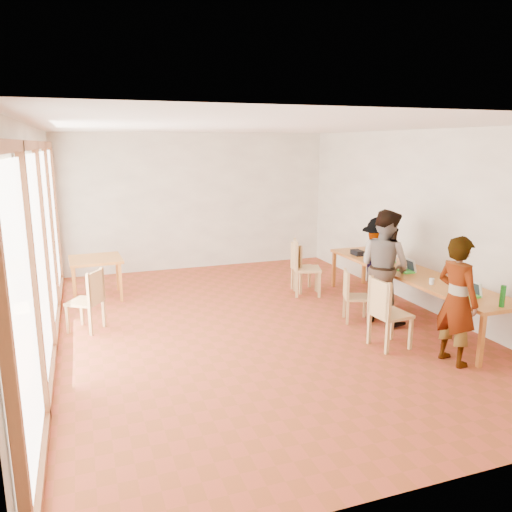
# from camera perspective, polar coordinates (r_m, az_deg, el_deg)

# --- Properties ---
(ground) EXTENTS (8.00, 8.00, 0.00)m
(ground) POSITION_cam_1_polar(r_m,az_deg,el_deg) (7.85, 0.07, -7.92)
(ground) COLOR #A64128
(ground) RESTS_ON ground
(wall_back) EXTENTS (6.00, 0.10, 3.00)m
(wall_back) POSITION_cam_1_polar(r_m,az_deg,el_deg) (11.27, -6.77, 6.18)
(wall_back) COLOR white
(wall_back) RESTS_ON ground
(wall_front) EXTENTS (6.00, 0.10, 3.00)m
(wall_front) POSITION_cam_1_polar(r_m,az_deg,el_deg) (4.02, 19.58, -6.42)
(wall_front) COLOR white
(wall_front) RESTS_ON ground
(wall_right) EXTENTS (0.10, 8.00, 3.00)m
(wall_right) POSITION_cam_1_polar(r_m,az_deg,el_deg) (8.90, 18.64, 3.87)
(wall_right) COLOR white
(wall_right) RESTS_ON ground
(window_wall) EXTENTS (0.10, 8.00, 3.00)m
(window_wall) POSITION_cam_1_polar(r_m,az_deg,el_deg) (7.06, -23.23, 1.34)
(window_wall) COLOR white
(window_wall) RESTS_ON ground
(ceiling) EXTENTS (6.00, 8.00, 0.04)m
(ceiling) POSITION_cam_1_polar(r_m,az_deg,el_deg) (7.35, 0.08, 14.69)
(ceiling) COLOR white
(ceiling) RESTS_ON wall_back
(communal_table) EXTENTS (0.80, 4.00, 0.75)m
(communal_table) POSITION_cam_1_polar(r_m,az_deg,el_deg) (8.45, 17.23, -2.01)
(communal_table) COLOR #C0672A
(communal_table) RESTS_ON ground
(side_table) EXTENTS (0.90, 0.90, 0.75)m
(side_table) POSITION_cam_1_polar(r_m,az_deg,el_deg) (9.47, -17.85, -0.70)
(side_table) COLOR #C0672A
(side_table) RESTS_ON ground
(chair_near) EXTENTS (0.50, 0.50, 0.53)m
(chair_near) POSITION_cam_1_polar(r_m,az_deg,el_deg) (7.05, 14.52, -5.56)
(chair_near) COLOR tan
(chair_near) RESTS_ON ground
(chair_mid) EXTENTS (0.49, 0.49, 0.44)m
(chair_mid) POSITION_cam_1_polar(r_m,az_deg,el_deg) (8.02, 10.85, -3.89)
(chair_mid) COLOR tan
(chair_mid) RESTS_ON ground
(chair_far) EXTENTS (0.61, 0.61, 0.55)m
(chair_far) POSITION_cam_1_polar(r_m,az_deg,el_deg) (9.27, 5.19, -0.65)
(chair_far) COLOR tan
(chair_far) RESTS_ON ground
(chair_empty) EXTENTS (0.44, 0.44, 0.49)m
(chair_empty) POSITION_cam_1_polar(r_m,az_deg,el_deg) (9.49, 5.14, -0.74)
(chair_empty) COLOR tan
(chair_empty) RESTS_ON ground
(chair_spare) EXTENTS (0.60, 0.60, 0.50)m
(chair_spare) POSITION_cam_1_polar(r_m,az_deg,el_deg) (7.85, -18.40, -4.15)
(chair_spare) COLOR tan
(chair_spare) RESTS_ON ground
(person_near) EXTENTS (0.47, 0.65, 1.66)m
(person_near) POSITION_cam_1_polar(r_m,az_deg,el_deg) (6.80, 21.97, -4.75)
(person_near) COLOR gray
(person_near) RESTS_ON ground
(person_mid) EXTENTS (0.89, 1.02, 1.79)m
(person_mid) POSITION_cam_1_polar(r_m,az_deg,el_deg) (8.03, 14.44, -1.18)
(person_mid) COLOR gray
(person_mid) RESTS_ON ground
(person_far) EXTENTS (0.90, 1.17, 1.60)m
(person_far) POSITION_cam_1_polar(r_m,az_deg,el_deg) (8.51, 13.83, -1.01)
(person_far) COLOR gray
(person_far) RESTS_ON ground
(laptop_near) EXTENTS (0.22, 0.26, 0.21)m
(laptop_near) POSITION_cam_1_polar(r_m,az_deg,el_deg) (7.37, 23.46, -3.79)
(laptop_near) COLOR green
(laptop_near) RESTS_ON communal_table
(laptop_mid) EXTENTS (0.22, 0.25, 0.21)m
(laptop_mid) POSITION_cam_1_polar(r_m,az_deg,el_deg) (8.39, 17.01, -1.36)
(laptop_mid) COLOR green
(laptop_mid) RESTS_ON communal_table
(laptop_far) EXTENTS (0.31, 0.32, 0.22)m
(laptop_far) POSITION_cam_1_polar(r_m,az_deg,el_deg) (8.98, 14.85, -0.29)
(laptop_far) COLOR green
(laptop_far) RESTS_ON communal_table
(yellow_mug) EXTENTS (0.14, 0.14, 0.09)m
(yellow_mug) POSITION_cam_1_polar(r_m,az_deg,el_deg) (9.79, 13.59, 0.75)
(yellow_mug) COLOR gold
(yellow_mug) RESTS_ON communal_table
(green_bottle) EXTENTS (0.07, 0.07, 0.28)m
(green_bottle) POSITION_cam_1_polar(r_m,az_deg,el_deg) (7.02, 26.35, -4.14)
(green_bottle) COLOR #146D19
(green_bottle) RESTS_ON communal_table
(clear_glass) EXTENTS (0.07, 0.07, 0.09)m
(clear_glass) POSITION_cam_1_polar(r_m,az_deg,el_deg) (7.76, 19.44, -2.74)
(clear_glass) COLOR silver
(clear_glass) RESTS_ON communal_table
(condiment_cup) EXTENTS (0.08, 0.08, 0.06)m
(condiment_cup) POSITION_cam_1_polar(r_m,az_deg,el_deg) (8.65, 16.51, -1.09)
(condiment_cup) COLOR white
(condiment_cup) RESTS_ON communal_table
(pink_phone) EXTENTS (0.05, 0.10, 0.01)m
(pink_phone) POSITION_cam_1_polar(r_m,az_deg,el_deg) (8.83, 13.62, -0.80)
(pink_phone) COLOR #D43D4C
(pink_phone) RESTS_ON communal_table
(black_pouch) EXTENTS (0.16, 0.26, 0.09)m
(black_pouch) POSITION_cam_1_polar(r_m,az_deg,el_deg) (9.42, 11.51, 0.38)
(black_pouch) COLOR black
(black_pouch) RESTS_ON communal_table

